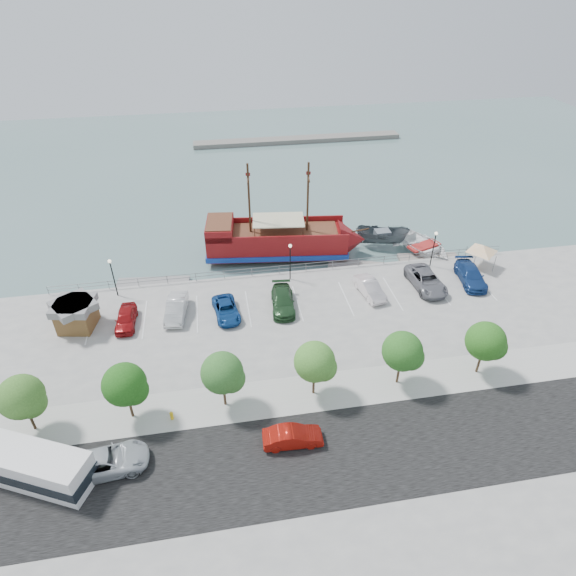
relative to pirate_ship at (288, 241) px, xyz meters
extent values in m
plane|color=slate|center=(-0.95, -13.08, -2.01)|extent=(160.00, 160.00, 0.00)
cube|color=gray|center=(-0.95, -34.08, -1.61)|extent=(100.00, 58.00, 1.20)
cube|color=black|center=(-0.95, -29.08, -1.00)|extent=(100.00, 8.00, 0.04)
cube|color=#A7A7A3|center=(-0.95, -23.08, -1.00)|extent=(100.00, 4.00, 0.05)
cylinder|color=slate|center=(-0.95, -5.28, -0.06)|extent=(50.00, 0.06, 0.06)
cylinder|color=slate|center=(-0.95, -5.28, -0.46)|extent=(50.00, 0.06, 0.06)
cube|color=slate|center=(9.05, 41.92, -1.61)|extent=(40.00, 3.00, 0.80)
cube|color=maroon|center=(-1.37, 0.16, -0.09)|extent=(16.66, 6.93, 2.63)
cube|color=#13359B|center=(-1.37, 0.16, -0.95)|extent=(16.99, 7.26, 0.61)
cone|color=maroon|center=(7.47, -0.89, -0.09)|extent=(3.78, 5.20, 4.85)
cube|color=maroon|center=(-7.89, 0.94, 1.93)|extent=(3.61, 5.38, 1.42)
cube|color=brown|center=(-7.89, 0.94, 2.69)|extent=(3.36, 4.95, 0.12)
cube|color=brown|center=(-0.87, 0.10, 1.27)|extent=(13.57, 5.97, 0.15)
cube|color=maroon|center=(-1.08, 2.57, 1.57)|extent=(16.08, 2.11, 0.71)
cube|color=maroon|center=(-1.65, -2.25, 1.57)|extent=(16.08, 2.11, 0.71)
cylinder|color=#382111|center=(2.15, -0.25, 5.36)|extent=(0.27, 0.27, 8.29)
cylinder|color=#382111|center=(-4.38, 0.52, 5.36)|extent=(0.27, 0.27, 8.29)
cylinder|color=#382111|center=(2.15, -0.25, 7.89)|extent=(0.50, 3.03, 0.14)
cylinder|color=#382111|center=(-4.38, 0.52, 7.89)|extent=(0.50, 3.03, 0.14)
cube|color=beige|center=(-1.17, 0.14, 2.74)|extent=(6.27, 4.51, 0.12)
cylinder|color=#382111|center=(8.17, -0.97, 1.12)|extent=(2.52, 0.46, 0.60)
imported|color=#4A5257|center=(11.65, 0.12, -0.78)|extent=(6.84, 4.44, 2.48)
imported|color=white|center=(16.12, -2.36, -1.23)|extent=(7.66, 8.99, 1.58)
cube|color=gray|center=(-15.69, -3.88, -1.79)|extent=(7.98, 3.02, 0.45)
cube|color=gray|center=(7.26, -3.88, -1.83)|extent=(6.61, 3.73, 0.36)
cube|color=gray|center=(16.18, -3.88, -1.81)|extent=(7.26, 2.83, 0.40)
cube|color=brown|center=(-21.90, -11.20, 0.09)|extent=(3.51, 3.51, 2.20)
cube|color=slate|center=(-21.90, -11.20, 1.44)|extent=(3.97, 3.97, 0.70)
cylinder|color=slate|center=(19.26, -6.34, -0.03)|extent=(0.07, 0.07, 1.97)
cylinder|color=slate|center=(21.58, -6.59, -0.03)|extent=(0.07, 0.07, 1.97)
cylinder|color=slate|center=(19.02, -8.66, -0.03)|extent=(0.07, 0.07, 1.97)
cylinder|color=slate|center=(21.34, -8.91, -0.03)|extent=(0.07, 0.07, 1.97)
pyramid|color=white|center=(20.30, -7.62, 1.72)|extent=(4.14, 4.14, 0.81)
imported|color=#B4BBC1|center=(-17.15, -27.49, -0.24)|extent=(5.83, 3.14, 1.56)
imported|color=#A3150C|center=(-4.42, -27.55, -0.31)|extent=(4.34, 1.67, 1.41)
cube|color=silver|center=(-21.44, -27.58, 0.30)|extent=(7.76, 5.40, 2.64)
cube|color=black|center=(-21.44, -27.58, 0.15)|extent=(7.90, 5.54, 0.84)
cylinder|color=yellow|center=(-13.00, -23.88, -0.70)|extent=(0.25, 0.25, 0.62)
sphere|color=yellow|center=(-13.00, -23.88, -0.37)|extent=(0.27, 0.27, 0.27)
cylinder|color=black|center=(-18.95, -6.58, 0.99)|extent=(0.12, 0.12, 4.00)
sphere|color=#FFF2CC|center=(-18.95, -6.58, 3.09)|extent=(0.36, 0.36, 0.36)
cylinder|color=black|center=(-0.95, -6.58, 0.99)|extent=(0.12, 0.12, 4.00)
sphere|color=#FFF2CC|center=(-0.95, -6.58, 3.09)|extent=(0.36, 0.36, 0.36)
cylinder|color=black|center=(15.05, -6.58, 0.99)|extent=(0.12, 0.12, 4.00)
sphere|color=#FFF2CC|center=(15.05, -6.58, 3.09)|extent=(0.36, 0.36, 0.36)
cylinder|color=#473321|center=(-22.95, -23.08, 0.09)|extent=(0.20, 0.20, 2.20)
sphere|color=#376323|center=(-22.95, -23.08, 2.39)|extent=(3.20, 3.20, 3.20)
sphere|color=#376323|center=(-22.35, -23.38, 1.99)|extent=(2.20, 2.20, 2.20)
cylinder|color=#473321|center=(-15.95, -23.08, 0.09)|extent=(0.20, 0.20, 2.20)
sphere|color=#1C4E14|center=(-15.95, -23.08, 2.39)|extent=(3.20, 3.20, 3.20)
sphere|color=#1C4E14|center=(-15.35, -23.38, 1.99)|extent=(2.20, 2.20, 2.20)
cylinder|color=#473321|center=(-8.95, -23.08, 0.09)|extent=(0.20, 0.20, 2.20)
sphere|color=#2C5B23|center=(-8.95, -23.08, 2.39)|extent=(3.20, 3.20, 3.20)
sphere|color=#2C5B23|center=(-8.35, -23.38, 1.99)|extent=(2.20, 2.20, 2.20)
cylinder|color=#473321|center=(-1.95, -23.08, 0.09)|extent=(0.20, 0.20, 2.20)
sphere|color=#3D7428|center=(-1.95, -23.08, 2.39)|extent=(3.20, 3.20, 3.20)
sphere|color=#3D7428|center=(-1.35, -23.38, 1.99)|extent=(2.20, 2.20, 2.20)
cylinder|color=#473321|center=(5.05, -23.08, 0.09)|extent=(0.20, 0.20, 2.20)
sphere|color=#25591C|center=(5.05, -23.08, 2.39)|extent=(3.20, 3.20, 3.20)
sphere|color=#25591C|center=(5.65, -23.38, 1.99)|extent=(2.20, 2.20, 2.20)
cylinder|color=#473321|center=(12.05, -23.08, 0.09)|extent=(0.20, 0.20, 2.20)
sphere|color=#245918|center=(12.05, -23.08, 2.39)|extent=(3.20, 3.20, 3.20)
sphere|color=#245918|center=(12.65, -23.38, 1.99)|extent=(2.20, 2.20, 2.20)
imported|color=maroon|center=(-17.51, -11.64, -0.27)|extent=(1.89, 4.43, 1.49)
imported|color=silver|center=(-12.86, -10.96, -0.20)|extent=(2.35, 5.14, 1.64)
imported|color=navy|center=(-8.13, -11.80, -0.35)|extent=(2.81, 5.05, 1.34)
imported|color=#244826|center=(-2.54, -11.46, -0.23)|extent=(2.68, 5.59, 1.57)
imported|color=silver|center=(6.58, -10.76, -0.24)|extent=(2.43, 4.91, 1.55)
imported|color=slate|center=(12.81, -10.47, -0.18)|extent=(3.03, 6.12, 1.67)
imported|color=navy|center=(17.89, -10.32, -0.20)|extent=(3.08, 5.90, 1.63)
camera|label=1|loc=(-8.45, -49.15, 27.79)|focal=30.00mm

